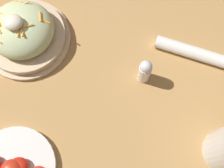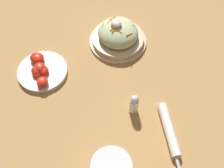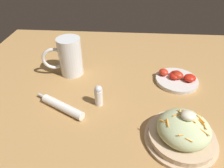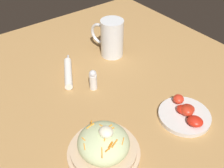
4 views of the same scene
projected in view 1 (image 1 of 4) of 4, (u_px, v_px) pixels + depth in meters
ground_plane at (105, 67)px, 0.74m from camera, size 1.43×1.43×0.00m
salad_plate at (23, 33)px, 0.73m from camera, size 0.22×0.22×0.11m
napkin_roll at (193, 53)px, 0.73m from camera, size 0.20×0.12×0.03m
salt_shaker at (145, 71)px, 0.69m from camera, size 0.03×0.03×0.08m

